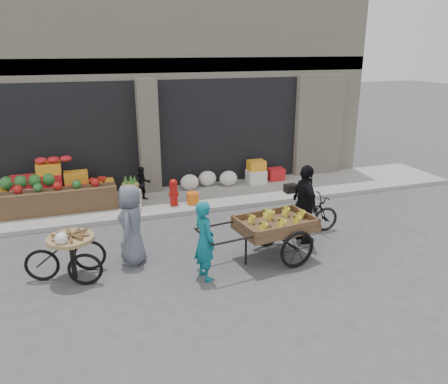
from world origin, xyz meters
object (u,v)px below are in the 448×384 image
object	(u,v)px
banana_cart	(273,223)
tricycle_cart	(71,250)
pineapple_bin	(131,200)
orange_bucket	(193,198)
fire_hydrant	(174,191)
vendor_woman	(205,241)
seated_person	(143,184)
bicycle	(303,215)
cyclist	(305,204)
vendor_grey	(132,224)

from	to	relation	value
banana_cart	tricycle_cart	distance (m)	3.84
pineapple_bin	banana_cart	xyz separation A→B (m)	(2.35, -3.46, 0.41)
orange_bucket	tricycle_cart	xyz separation A→B (m)	(-3.05, -2.91, 0.30)
fire_hydrant	banana_cart	bearing A→B (deg)	-69.86
vendor_woman	seated_person	bearing A→B (deg)	-6.29
orange_bucket	bicycle	xyz separation A→B (m)	(1.95, -2.44, 0.18)
tricycle_cart	vendor_woman	bearing A→B (deg)	-8.29
pineapple_bin	orange_bucket	bearing A→B (deg)	-3.58
orange_bucket	cyclist	distance (m)	3.39
fire_hydrant	seated_person	size ratio (longest dim) A/B	0.76
bicycle	cyclist	bearing A→B (deg)	156.47
orange_bucket	vendor_woman	size ratio (longest dim) A/B	0.21
vendor_woman	vendor_grey	world-z (taller)	vendor_grey
cyclist	orange_bucket	bearing A→B (deg)	34.63
pineapple_bin	tricycle_cart	bearing A→B (deg)	-115.71
banana_cart	bicycle	size ratio (longest dim) A/B	1.56
bicycle	cyclist	world-z (taller)	cyclist
vendor_grey	cyclist	distance (m)	3.67
banana_cart	vendor_woman	xyz separation A→B (m)	(-1.50, -0.31, -0.03)
fire_hydrant	orange_bucket	xyz separation A→B (m)	(0.50, -0.05, -0.23)
fire_hydrant	tricycle_cart	world-z (taller)	tricycle_cart
fire_hydrant	tricycle_cart	distance (m)	3.91
orange_bucket	pineapple_bin	bearing A→B (deg)	176.42
vendor_woman	cyclist	distance (m)	2.64
vendor_woman	vendor_grey	bearing A→B (deg)	35.30
tricycle_cart	bicycle	world-z (taller)	tricycle_cart
fire_hydrant	cyclist	xyz separation A→B (m)	(2.25, -2.89, 0.36)
vendor_woman	bicycle	xyz separation A→B (m)	(2.70, 1.24, -0.30)
fire_hydrant	vendor_woman	xyz separation A→B (m)	(-0.25, -3.73, 0.25)
pineapple_bin	banana_cart	distance (m)	4.21
orange_bucket	vendor_grey	xyz separation A→B (m)	(-1.91, -2.61, 0.53)
seated_person	bicycle	xyz separation A→B (m)	(3.15, -3.14, -0.13)
seated_person	fire_hydrant	bearing A→B (deg)	-52.88
fire_hydrant	vendor_woman	distance (m)	3.74
vendor_woman	tricycle_cart	xyz separation A→B (m)	(-2.30, 0.77, -0.19)
orange_bucket	seated_person	distance (m)	1.42
seated_person	vendor_grey	bearing A→B (deg)	-112.18
banana_cart	cyclist	world-z (taller)	cyclist
vendor_grey	seated_person	bearing A→B (deg)	-170.80
seated_person	bicycle	world-z (taller)	seated_person
orange_bucket	seated_person	bearing A→B (deg)	149.74
fire_hydrant	tricycle_cart	xyz separation A→B (m)	(-2.55, -2.96, 0.06)
banana_cart	vendor_woman	size ratio (longest dim) A/B	1.78
pineapple_bin	bicycle	xyz separation A→B (m)	(3.55, -2.54, 0.08)
cyclist	vendor_grey	bearing A→B (deg)	89.43
cyclist	vendor_woman	bearing A→B (deg)	111.55
banana_cart	bicycle	bearing A→B (deg)	30.10
fire_hydrant	cyclist	distance (m)	3.68
pineapple_bin	orange_bucket	xyz separation A→B (m)	(1.60, -0.10, -0.10)
banana_cart	tricycle_cart	world-z (taller)	banana_cart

